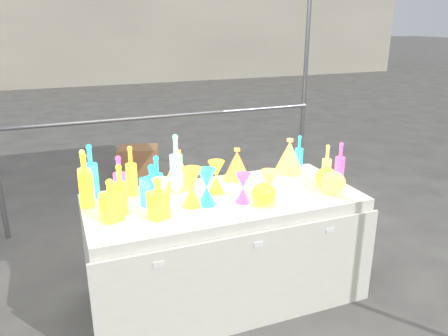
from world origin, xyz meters
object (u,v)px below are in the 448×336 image
object	(u,v)px
decanter_0	(111,200)
globe_0	(264,195)
hourglass_0	(192,187)
display_table	(224,248)
lampshade_0	(178,169)
bottle_0	(85,180)
cardboard_box_closed	(139,160)

from	to	relation	value
decanter_0	globe_0	xyz separation A→B (m)	(0.92, -0.12, -0.06)
hourglass_0	display_table	bearing A→B (deg)	13.59
globe_0	lampshade_0	xyz separation A→B (m)	(-0.42, 0.49, 0.07)
bottle_0	lampshade_0	xyz separation A→B (m)	(0.62, 0.11, -0.04)
lampshade_0	cardboard_box_closed	bearing A→B (deg)	102.85
hourglass_0	globe_0	xyz separation A→B (m)	(0.42, -0.15, -0.06)
display_table	lampshade_0	distance (m)	0.63
bottle_0	decanter_0	xyz separation A→B (m)	(0.11, -0.26, -0.05)
display_table	cardboard_box_closed	world-z (taller)	display_table
bottle_0	hourglass_0	distance (m)	0.66
decanter_0	lampshade_0	xyz separation A→B (m)	(0.50, 0.37, 0.01)
bottle_0	cardboard_box_closed	bearing A→B (deg)	73.25
display_table	globe_0	distance (m)	0.52
decanter_0	globe_0	distance (m)	0.93
decanter_0	lampshade_0	distance (m)	0.63
cardboard_box_closed	lampshade_0	bearing A→B (deg)	-77.41
decanter_0	display_table	bearing A→B (deg)	-14.22
cardboard_box_closed	hourglass_0	bearing A→B (deg)	-77.12
bottle_0	globe_0	bearing A→B (deg)	-20.42
cardboard_box_closed	hourglass_0	distance (m)	2.94
decanter_0	cardboard_box_closed	bearing A→B (deg)	56.09
decanter_0	hourglass_0	xyz separation A→B (m)	(0.49, 0.03, -0.00)
display_table	decanter_0	world-z (taller)	decanter_0
globe_0	bottle_0	bearing A→B (deg)	159.58
decanter_0	hourglass_0	bearing A→B (deg)	-17.74
display_table	globe_0	xyz separation A→B (m)	(0.18, -0.21, 0.44)
cardboard_box_closed	lampshade_0	distance (m)	2.61
display_table	lampshade_0	bearing A→B (deg)	128.71
cardboard_box_closed	hourglass_0	xyz separation A→B (m)	(-0.18, -2.85, 0.70)
bottle_0	decanter_0	world-z (taller)	bottle_0
cardboard_box_closed	lampshade_0	size ratio (longest dim) A/B	1.80
hourglass_0	lampshade_0	bearing A→B (deg)	88.52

